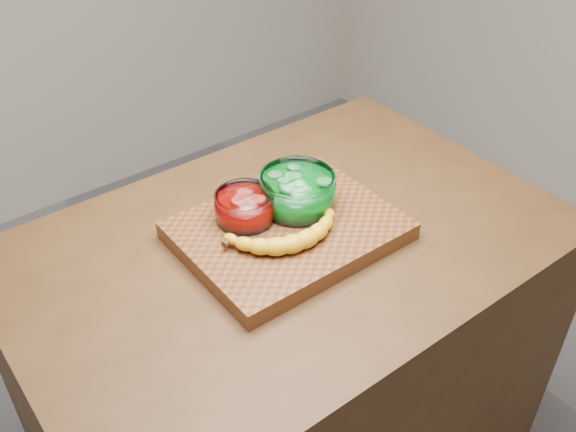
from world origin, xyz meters
TOP-DOWN VIEW (x-y plane):
  - counter at (0.00, 0.00)m, footprint 1.20×0.80m
  - cutting_board at (0.00, 0.00)m, footprint 0.45×0.35m
  - bowl_red at (-0.06, 0.07)m, footprint 0.13×0.13m
  - bowl_green at (0.06, 0.04)m, footprint 0.17×0.17m
  - banana at (-0.03, -0.04)m, footprint 0.28×0.16m

SIDE VIEW (x-z plane):
  - counter at x=0.00m, z-range 0.00..0.90m
  - cutting_board at x=0.00m, z-range 0.90..0.94m
  - banana at x=-0.03m, z-range 0.94..0.98m
  - bowl_red at x=-0.06m, z-range 0.94..1.00m
  - bowl_green at x=0.06m, z-range 0.94..1.02m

